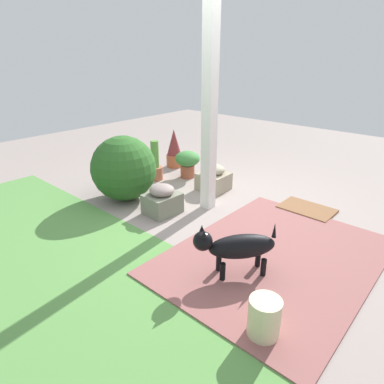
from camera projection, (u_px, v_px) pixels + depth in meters
name	position (u px, v px, depth m)	size (l,w,h in m)	color
ground_plane	(217.00, 211.00, 4.41)	(12.00, 12.00, 0.00)	gray
brick_path	(275.00, 256.00, 3.42)	(1.80, 2.40, 0.02)	#945855
lawn_patch	(10.00, 276.00, 3.13)	(5.20, 2.80, 0.01)	#5A9447
porch_pillar	(210.00, 114.00, 4.06)	(0.15, 0.15, 2.50)	white
stone_planter_nearest	(214.00, 178.00, 5.03)	(0.44, 0.41, 0.40)	gray
stone_planter_mid	(162.00, 200.00, 4.29)	(0.38, 0.45, 0.39)	gray
round_shrub	(124.00, 168.00, 4.62)	(0.91, 0.91, 0.91)	#2A5B23
terracotta_pot_spiky	(174.00, 149.00, 6.00)	(0.29, 0.29, 0.69)	#AC5737
terracotta_pot_tall	(155.00, 166.00, 5.42)	(0.23, 0.23, 0.65)	#AD5D43
terracotta_pot_broad	(187.00, 161.00, 5.51)	(0.41, 0.41, 0.45)	#A4533B
dog	(236.00, 246.00, 3.03)	(0.60, 0.69, 0.53)	black
ceramic_urn	(264.00, 318.00, 2.42)	(0.24, 0.24, 0.32)	beige
doormat	(307.00, 209.00, 4.43)	(0.68, 0.46, 0.03)	brown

